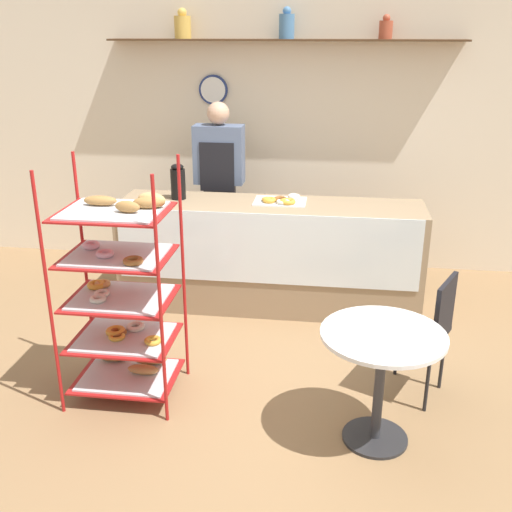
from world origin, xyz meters
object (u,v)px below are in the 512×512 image
Objects in this scene: pastry_rack at (123,293)px; donut_tray_counter at (281,200)px; cafe_table at (381,360)px; coffee_carafe at (178,182)px; person_worker at (220,185)px; cafe_chair at (429,325)px.

pastry_rack reaches higher than donut_tray_counter.
donut_tray_counter is (-0.77, 1.85, 0.42)m from cafe_table.
cafe_table is 1.64× the size of donut_tray_counter.
coffee_carafe is (-0.02, 1.56, 0.37)m from pastry_rack.
cafe_chair is at bearing -47.27° from person_worker.
pastry_rack is at bearing 169.49° from cafe_table.
person_worker is at bearing 83.57° from pastry_rack.
coffee_carafe is (-0.26, -0.55, 0.16)m from person_worker.
cafe_table is at bearing -10.51° from pastry_rack.
person_worker reaches higher than donut_tray_counter.
cafe_table is at bearing -67.38° from donut_tray_counter.
donut_tray_counter is at bearing 60.31° from pastry_rack.
coffee_carafe is at bearing 131.98° from cafe_table.
person_worker is 0.63m from coffee_carafe.
coffee_carafe is 0.69× the size of donut_tray_counter.
pastry_rack reaches higher than cafe_chair.
person_worker is 3.88× the size of donut_tray_counter.
person_worker is at bearing 138.87° from donut_tray_counter.
pastry_rack is 1.60m from coffee_carafe.
person_worker is at bearing 120.38° from cafe_table.
pastry_rack is at bearing -58.82° from cafe_chair.
coffee_carafe is at bearing 90.79° from pastry_rack.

